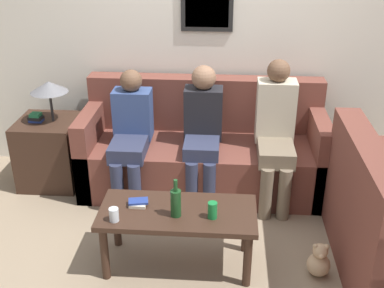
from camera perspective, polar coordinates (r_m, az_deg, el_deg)
ground_plane at (r=4.30m, az=0.92°, el=-8.14°), size 16.00×16.00×0.00m
wall_back at (r=4.66m, az=1.76°, el=12.15°), size 9.00×0.08×2.60m
couch_main at (r=4.57m, az=1.34°, el=-0.94°), size 2.23×0.85×1.00m
coffee_table at (r=3.51m, az=-1.69°, el=-8.82°), size 1.13×0.51×0.47m
side_table_with_lamp at (r=4.80m, az=-16.43°, el=-0.47°), size 0.55×0.55×1.03m
wine_bottle at (r=3.36m, az=-1.93°, el=-6.92°), size 0.07×0.07×0.29m
drinking_glass at (r=3.38m, az=-9.24°, el=-8.27°), size 0.07×0.07×0.10m
book_stack at (r=3.54m, az=-6.37°, el=-6.92°), size 0.15×0.12×0.04m
soda_can at (r=3.36m, az=2.44°, el=-7.85°), size 0.07×0.07×0.12m
person_left at (r=4.31m, az=-7.27°, el=1.54°), size 0.34×0.63×1.16m
person_middle at (r=4.28m, az=1.30°, el=1.95°), size 0.34×0.59×1.20m
person_right at (r=4.27m, az=9.89°, el=1.84°), size 0.34×0.65×1.27m
teddy_bear at (r=3.70m, az=14.81°, el=-13.30°), size 0.17×0.17×0.27m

